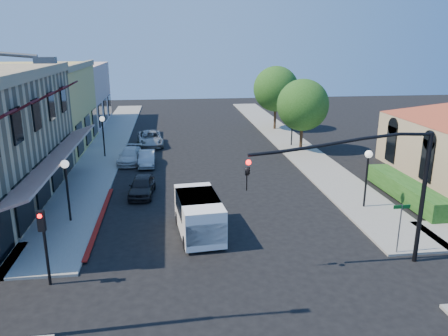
{
  "coord_description": "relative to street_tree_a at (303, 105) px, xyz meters",
  "views": [
    {
      "loc": [
        -2.86,
        -15.2,
        9.7
      ],
      "look_at": [
        0.14,
        8.75,
        2.6
      ],
      "focal_mm": 35.0,
      "sensor_mm": 36.0,
      "label": 1
    }
  ],
  "objects": [
    {
      "name": "parked_car_a",
      "position": [
        -13.6,
        -10.0,
        -3.56
      ],
      "size": [
        1.78,
        3.82,
        1.27
      ],
      "primitive_type": "imported",
      "rotation": [
        0.0,
        0.0,
        -0.08
      ],
      "color": "black",
      "rests_on": "ground"
    },
    {
      "name": "parked_car_b",
      "position": [
        -13.6,
        -3.0,
        -3.61
      ],
      "size": [
        1.27,
        3.58,
        1.18
      ],
      "primitive_type": "imported",
      "rotation": [
        0.0,
        0.0,
        0.01
      ],
      "color": "#9C9EA1",
      "rests_on": "ground"
    },
    {
      "name": "sidewalk_left",
      "position": [
        -17.55,
        5.0,
        -4.13
      ],
      "size": [
        3.5,
        50.0,
        0.12
      ],
      "primitive_type": "cube",
      "color": "gray",
      "rests_on": "ground"
    },
    {
      "name": "parked_car_c",
      "position": [
        -15.0,
        -2.0,
        -3.6
      ],
      "size": [
        2.02,
        4.26,
        1.2
      ],
      "primitive_type": "imported",
      "rotation": [
        0.0,
        0.0,
        -0.08
      ],
      "color": "silver",
      "rests_on": "ground"
    },
    {
      "name": "ground",
      "position": [
        -8.8,
        -22.0,
        -4.19
      ],
      "size": [
        120.0,
        120.0,
        0.0
      ],
      "primitive_type": "plane",
      "color": "black",
      "rests_on": "ground"
    },
    {
      "name": "pink_stucco_building",
      "position": [
        -24.3,
        16.0,
        -0.69
      ],
      "size": [
        10.0,
        12.0,
        7.0
      ],
      "primitive_type": "cube",
      "color": "beige",
      "rests_on": "ground"
    },
    {
      "name": "sidewalk_right",
      "position": [
        -0.05,
        5.0,
        -4.13
      ],
      "size": [
        3.5,
        50.0,
        0.12
      ],
      "primitive_type": "cube",
      "color": "gray",
      "rests_on": "ground"
    },
    {
      "name": "yellow_stucco_building",
      "position": [
        -24.3,
        4.0,
        -0.39
      ],
      "size": [
        10.0,
        12.0,
        7.6
      ],
      "primitive_type": "cube",
      "color": "#D9C262",
      "rests_on": "ground"
    },
    {
      "name": "lamppost_left_near",
      "position": [
        -17.3,
        -14.0,
        -1.46
      ],
      "size": [
        0.44,
        0.44,
        3.57
      ],
      "color": "black",
      "rests_on": "ground"
    },
    {
      "name": "lamppost_right_near",
      "position": [
        -0.3,
        -14.0,
        -1.46
      ],
      "size": [
        0.44,
        0.44,
        3.57
      ],
      "color": "black",
      "rests_on": "ground"
    },
    {
      "name": "hedge",
      "position": [
        2.9,
        -13.0,
        -4.19
      ],
      "size": [
        1.4,
        8.0,
        1.1
      ],
      "primitive_type": "cube",
      "color": "#1D4B15",
      "rests_on": "ground"
    },
    {
      "name": "lamppost_left_far",
      "position": [
        -17.3,
        0.0,
        -1.46
      ],
      "size": [
        0.44,
        0.44,
        3.57
      ],
      "color": "black",
      "rests_on": "ground"
    },
    {
      "name": "parked_car_d",
      "position": [
        -13.6,
        4.0,
        -3.51
      ],
      "size": [
        2.76,
        5.13,
        1.37
      ],
      "primitive_type": "imported",
      "rotation": [
        0.0,
        0.0,
        0.1
      ],
      "color": "#929496",
      "rests_on": "ground"
    },
    {
      "name": "street_name_sign",
      "position": [
        -1.3,
        -19.8,
        -2.5
      ],
      "size": [
        0.8,
        0.06,
        2.5
      ],
      "color": "#595B5E",
      "rests_on": "ground"
    },
    {
      "name": "lamppost_right_far",
      "position": [
        -0.3,
        2.0,
        -1.46
      ],
      "size": [
        0.44,
        0.44,
        3.57
      ],
      "color": "black",
      "rests_on": "ground"
    },
    {
      "name": "white_van",
      "position": [
        -10.35,
        -16.44,
        -3.02
      ],
      "size": [
        2.4,
        4.76,
        2.04
      ],
      "color": "white",
      "rests_on": "ground"
    },
    {
      "name": "curb_red_strip",
      "position": [
        -15.7,
        -14.0,
        -4.19
      ],
      "size": [
        0.25,
        10.0,
        0.06
      ],
      "primitive_type": "cube",
      "color": "maroon",
      "rests_on": "ground"
    },
    {
      "name": "signal_mast_arm",
      "position": [
        -2.94,
        -20.5,
        -0.11
      ],
      "size": [
        8.01,
        0.39,
        6.0
      ],
      "color": "black",
      "rests_on": "ground"
    },
    {
      "name": "street_tree_b",
      "position": [
        0.0,
        10.0,
        0.35
      ],
      "size": [
        4.94,
        4.94,
        7.02
      ],
      "color": "#352415",
      "rests_on": "ground"
    },
    {
      "name": "secondary_signal",
      "position": [
        -16.8,
        -20.59,
        -1.88
      ],
      "size": [
        0.28,
        0.42,
        3.32
      ],
      "color": "black",
      "rests_on": "ground"
    },
    {
      "name": "street_tree_a",
      "position": [
        0.0,
        0.0,
        0.0
      ],
      "size": [
        4.56,
        4.56,
        6.48
      ],
      "color": "#352415",
      "rests_on": "ground"
    }
  ]
}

